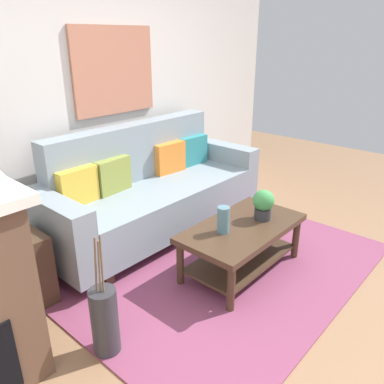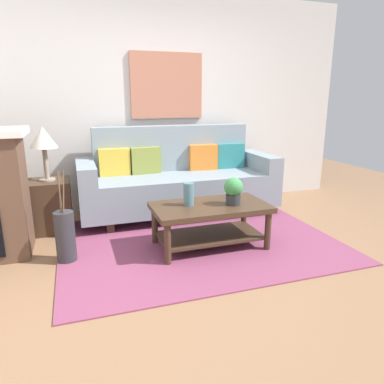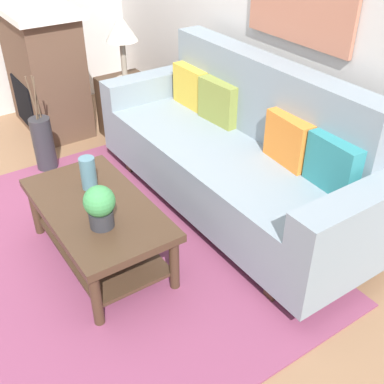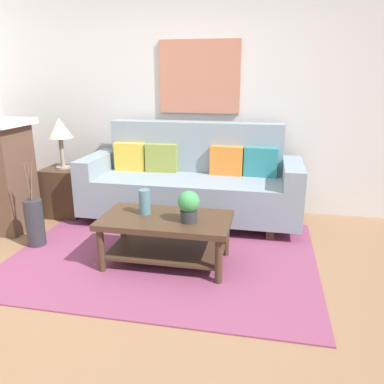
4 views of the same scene
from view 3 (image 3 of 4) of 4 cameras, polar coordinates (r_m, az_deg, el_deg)
name	(u,v)px [view 3 (image 3 of 4)]	position (r m, az deg, el deg)	size (l,w,h in m)	color
ground_plane	(48,274)	(3.17, -17.00, -9.43)	(9.15, 9.15, 0.00)	#8C6647
wall_back	(300,10)	(3.46, 12.87, 20.65)	(5.15, 0.10, 2.70)	silver
area_rug	(119,244)	(3.28, -8.83, -6.26)	(2.70, 2.01, 0.01)	#843D5B
couch	(236,155)	(3.40, 5.28, 4.42)	(2.37, 0.84, 1.08)	gray
throw_pillow_mustard	(192,87)	(3.90, -0.06, 12.61)	(0.36, 0.12, 0.32)	gold
throw_pillow_olive	(219,102)	(3.62, 3.32, 10.82)	(0.36, 0.12, 0.32)	olive
throw_pillow_orange	(289,140)	(3.12, 11.62, 6.17)	(0.36, 0.12, 0.32)	orange
throw_pillow_teal	(333,164)	(2.91, 16.70, 3.22)	(0.36, 0.12, 0.32)	teal
coffee_table	(98,220)	(3.00, -11.30, -3.34)	(1.10, 0.60, 0.43)	#422D1E
tabletop_vase	(88,173)	(3.05, -12.42, 2.24)	(0.10, 0.10, 0.22)	slate
potted_plant_tabletop	(100,206)	(2.67, -11.07, -1.63)	(0.18, 0.18, 0.26)	#2D2D33
side_table	(128,108)	(4.54, -7.78, 9.99)	(0.44, 0.44, 0.56)	#422D1E
table_lamp	(121,31)	(4.31, -8.54, 18.70)	(0.28, 0.28, 0.57)	gray
fireplace	(45,69)	(4.78, -17.37, 13.97)	(1.02, 0.58, 1.16)	brown
floor_vase	(44,144)	(4.15, -17.47, 5.53)	(0.17, 0.17, 0.46)	#2D2D33
floor_vase_branch_a	(35,99)	(3.97, -18.39, 10.64)	(0.01, 0.01, 0.36)	brown
floor_vase_branch_b	(36,97)	(4.00, -18.29, 10.84)	(0.01, 0.01, 0.36)	brown
floor_vase_branch_c	(32,98)	(3.99, -18.76, 10.70)	(0.01, 0.01, 0.36)	brown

